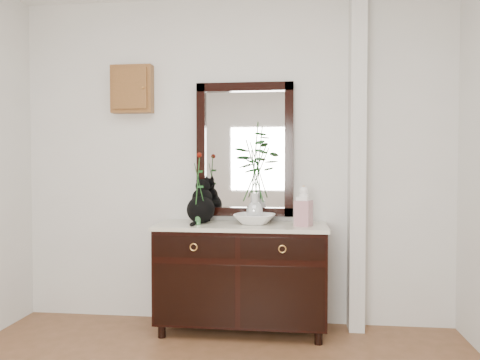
# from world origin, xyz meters

# --- Properties ---
(wall_back) EXTENTS (3.60, 0.04, 2.70)m
(wall_back) POSITION_xyz_m (0.00, 1.98, 1.35)
(wall_back) COLOR silver
(wall_back) RESTS_ON ground
(pilaster) EXTENTS (0.12, 0.20, 2.70)m
(pilaster) POSITION_xyz_m (1.00, 1.90, 1.35)
(pilaster) COLOR silver
(pilaster) RESTS_ON ground
(sideboard) EXTENTS (1.33, 0.52, 0.82)m
(sideboard) POSITION_xyz_m (0.10, 1.73, 0.47)
(sideboard) COLOR black
(sideboard) RESTS_ON ground
(wall_mirror) EXTENTS (0.80, 0.06, 1.10)m
(wall_mirror) POSITION_xyz_m (0.10, 1.97, 1.44)
(wall_mirror) COLOR black
(wall_mirror) RESTS_ON wall_back
(key_cabinet) EXTENTS (0.35, 0.10, 0.40)m
(key_cabinet) POSITION_xyz_m (-0.85, 1.94, 1.95)
(key_cabinet) COLOR brown
(key_cabinet) RESTS_ON wall_back
(cat) EXTENTS (0.26, 0.32, 0.36)m
(cat) POSITION_xyz_m (-0.23, 1.78, 1.03)
(cat) COLOR black
(cat) RESTS_ON sideboard
(lotus_bowl) EXTENTS (0.37, 0.37, 0.08)m
(lotus_bowl) POSITION_xyz_m (0.20, 1.76, 0.89)
(lotus_bowl) COLOR white
(lotus_bowl) RESTS_ON sideboard
(vase_branches) EXTENTS (0.43, 0.43, 0.79)m
(vase_branches) POSITION_xyz_m (0.20, 1.76, 1.26)
(vase_branches) COLOR silver
(vase_branches) RESTS_ON lotus_bowl
(bud_vase_rose) EXTENTS (0.07, 0.07, 0.57)m
(bud_vase_rose) POSITION_xyz_m (-0.23, 1.67, 1.14)
(bud_vase_rose) COLOR #336A37
(bud_vase_rose) RESTS_ON sideboard
(ginger_jar) EXTENTS (0.15, 0.15, 0.31)m
(ginger_jar) POSITION_xyz_m (0.58, 1.69, 1.01)
(ginger_jar) COLOR silver
(ginger_jar) RESTS_ON sideboard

